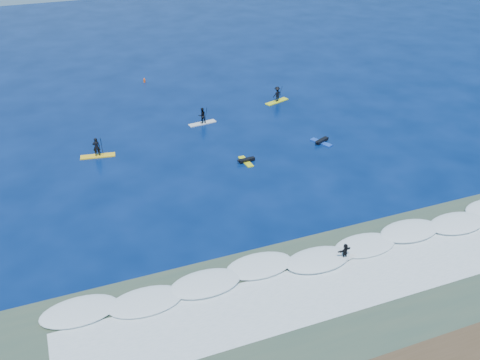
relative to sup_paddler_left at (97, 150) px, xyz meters
name	(u,v)px	position (x,y,z in m)	size (l,w,h in m)	color
ground	(248,191)	(10.90, -10.85, -0.70)	(160.00, 160.00, 0.00)	#03143F
shallow_water	(330,300)	(10.90, -24.85, -0.70)	(90.00, 13.00, 0.01)	#374B3C
breaking_wave	(302,262)	(10.90, -20.85, -0.70)	(40.00, 6.00, 0.30)	white
whitewater	(323,289)	(10.90, -23.85, -0.70)	(34.00, 5.00, 0.02)	silver
sup_paddler_left	(97,150)	(0.00, 0.00, 0.00)	(3.29, 1.30, 2.25)	yellow
sup_paddler_center	(202,117)	(11.45, 3.45, 0.08)	(3.03, 1.07, 2.08)	silver
sup_paddler_right	(277,95)	(21.33, 6.04, 0.13)	(3.13, 1.72, 2.14)	yellow
prone_paddler_near	(246,161)	(12.63, -6.08, -0.55)	(1.75, 2.23, 0.46)	yellow
prone_paddler_far	(321,141)	(21.04, -5.12, -0.54)	(1.78, 2.38, 0.49)	#1844B9
wave_surfer	(345,252)	(13.69, -21.81, 0.04)	(1.82, 0.74, 1.28)	silver
marker_buoy	(144,80)	(8.45, 17.96, -0.42)	(0.27, 0.27, 0.64)	#FB5516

